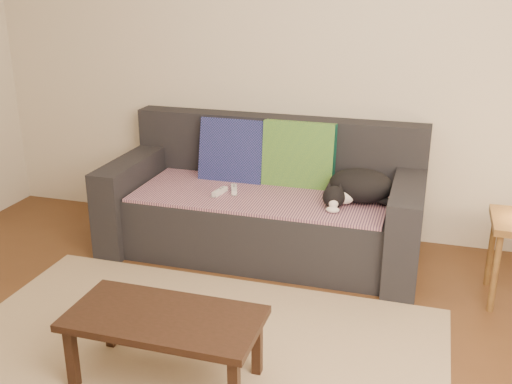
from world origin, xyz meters
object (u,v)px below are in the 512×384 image
sofa (265,207)px  cat (358,187)px  wii_remote_b (234,189)px  wii_remote_a (220,192)px  coffee_table (164,324)px

sofa → cat: bearing=-6.6°
cat → wii_remote_b: 0.83m
cat → wii_remote_b: bearing=167.6°
cat → wii_remote_a: bearing=171.7°
cat → coffee_table: 1.64m
sofa → coffee_table: bearing=-91.1°
coffee_table → wii_remote_a: bearing=99.5°
wii_remote_b → wii_remote_a: bearing=112.0°
wii_remote_a → coffee_table: bearing=-159.7°
coffee_table → sofa: bearing=88.9°
wii_remote_a → wii_remote_b: size_ratio=1.00×
sofa → coffee_table: 1.55m
wii_remote_b → coffee_table: wii_remote_b is taller
wii_remote_a → coffee_table: (0.23, -1.37, -0.14)m
sofa → cat: sofa is taller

